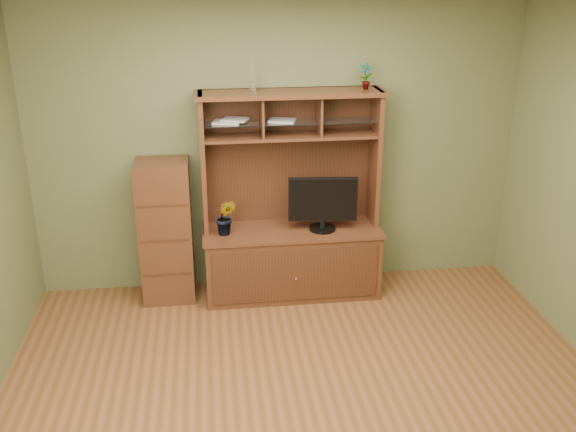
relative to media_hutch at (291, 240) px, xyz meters
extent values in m
cube|color=brown|center=(-0.09, -1.73, -0.53)|extent=(4.50, 4.00, 0.02)
cube|color=white|center=(-0.09, -1.73, 2.19)|extent=(4.50, 4.00, 0.02)
cube|color=#5F663C|center=(-0.09, 0.28, 0.83)|extent=(4.50, 0.02, 2.70)
cube|color=#4B2915|center=(0.00, -0.02, -0.21)|extent=(1.60, 0.55, 0.62)
cube|color=#371A0F|center=(0.00, -0.30, -0.21)|extent=(1.50, 0.01, 0.50)
sphere|color=silver|center=(0.00, -0.32, -0.24)|extent=(0.02, 0.02, 0.02)
cube|color=#4B2915|center=(0.00, -0.02, 0.11)|extent=(1.64, 0.59, 0.03)
cube|color=#4B2915|center=(-0.78, 0.08, 0.75)|extent=(0.04, 0.35, 1.25)
cube|color=#4B2915|center=(0.78, 0.08, 0.75)|extent=(0.04, 0.35, 1.25)
cube|color=#371A0F|center=(0.00, 0.24, 0.75)|extent=(1.52, 0.02, 1.25)
cube|color=#4B2915|center=(0.00, 0.08, 1.36)|extent=(1.66, 0.40, 0.04)
cube|color=#4B2915|center=(0.00, 0.08, 0.98)|extent=(1.52, 0.32, 0.02)
cube|color=#4B2915|center=(-0.25, 0.08, 1.16)|extent=(0.02, 0.31, 0.35)
cube|color=#4B2915|center=(0.25, 0.08, 1.16)|extent=(0.02, 0.31, 0.35)
cube|color=silver|center=(0.00, 0.07, 1.11)|extent=(1.50, 0.27, 0.01)
cylinder|color=black|center=(0.28, -0.08, 0.14)|extent=(0.24, 0.24, 0.02)
cylinder|color=black|center=(0.28, -0.08, 0.19)|extent=(0.05, 0.05, 0.08)
cube|color=black|center=(0.28, -0.08, 0.42)|extent=(0.63, 0.11, 0.41)
imported|color=#22561D|center=(-0.60, -0.08, 0.30)|extent=(0.22, 0.19, 0.34)
imported|color=#2D6E26|center=(0.66, 0.08, 1.49)|extent=(0.13, 0.10, 0.23)
cylinder|color=silver|center=(-0.33, 0.08, 1.42)|extent=(0.05, 0.05, 0.09)
cylinder|color=#A17B50|center=(-0.33, 0.08, 1.55)|extent=(0.03, 0.03, 0.16)
cube|color=silver|center=(-0.56, 0.08, 1.12)|extent=(0.27, 0.23, 0.02)
cube|color=silver|center=(-0.49, 0.08, 1.14)|extent=(0.26, 0.23, 0.02)
cube|color=silver|center=(-0.07, 0.08, 1.12)|extent=(0.27, 0.23, 0.02)
cube|color=#4B2915|center=(-1.15, 0.04, 0.14)|extent=(0.47, 0.42, 1.32)
cube|color=#371A0F|center=(-1.15, -0.17, -0.19)|extent=(0.43, 0.01, 0.02)
cube|color=#371A0F|center=(-1.15, -0.17, 0.14)|extent=(0.43, 0.01, 0.01)
cube|color=#371A0F|center=(-1.15, -0.17, 0.47)|extent=(0.43, 0.01, 0.01)
camera|label=1|loc=(-0.73, -5.43, 2.39)|focal=40.00mm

